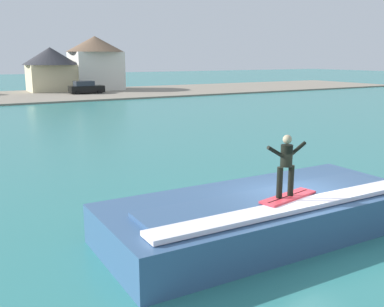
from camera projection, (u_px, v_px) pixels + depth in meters
name	position (u px, v px, depth m)	size (l,w,h in m)	color
ground_plane	(293.00, 233.00, 12.81)	(260.00, 260.00, 0.00)	#2F7A77
wave_crest	(264.00, 214.00, 12.67)	(9.31, 3.83, 1.23)	#35567E
surfboard	(288.00, 197.00, 12.01)	(1.97, 0.90, 0.06)	#D8333F
surfer	(286.00, 162.00, 11.74)	(1.32, 0.32, 1.69)	black
shoreline_bank	(16.00, 97.00, 55.16)	(120.00, 18.91, 0.20)	gray
car_far_shore	(86.00, 88.00, 58.73)	(4.47, 2.23, 1.86)	black
house_gabled_white	(96.00, 61.00, 65.06)	(8.43, 8.43, 7.93)	silver
house_small_cottage	(51.00, 67.00, 62.09)	(7.73, 7.73, 6.29)	beige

